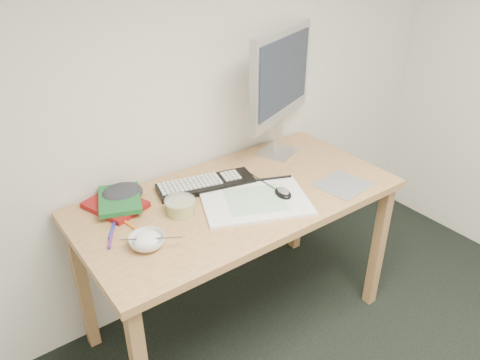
% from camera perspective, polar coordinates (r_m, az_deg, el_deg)
% --- Properties ---
extents(desk, '(1.40, 0.70, 0.75)m').
position_cam_1_polar(desk, '(2.08, -0.19, -3.81)').
color(desk, tan).
rests_on(desk, ground).
extents(mousepad, '(0.24, 0.22, 0.00)m').
position_cam_1_polar(mousepad, '(2.16, 12.43, -0.56)').
color(mousepad, gray).
rests_on(mousepad, desk).
extents(sketchpad, '(0.53, 0.46, 0.01)m').
position_cam_1_polar(sketchpad, '(1.99, 1.84, -2.54)').
color(sketchpad, silver).
rests_on(sketchpad, desk).
extents(keyboard, '(0.45, 0.24, 0.03)m').
position_cam_1_polar(keyboard, '(2.10, -4.17, -0.53)').
color(keyboard, black).
rests_on(keyboard, desk).
extents(monitor, '(0.51, 0.24, 0.62)m').
position_cam_1_polar(monitor, '(2.27, 4.98, 12.18)').
color(monitor, silver).
rests_on(monitor, desk).
extents(mouse, '(0.08, 0.11, 0.03)m').
position_cam_1_polar(mouse, '(2.02, 5.28, -1.37)').
color(mouse, black).
rests_on(mouse, sketchpad).
extents(rice_bowl, '(0.14, 0.14, 0.04)m').
position_cam_1_polar(rice_bowl, '(1.76, -11.24, -7.37)').
color(rice_bowl, white).
rests_on(rice_bowl, desk).
extents(chopsticks, '(0.20, 0.14, 0.02)m').
position_cam_1_polar(chopsticks, '(1.73, -10.77, -7.03)').
color(chopsticks, silver).
rests_on(chopsticks, rice_bowl).
extents(fruit_tub, '(0.13, 0.13, 0.06)m').
position_cam_1_polar(fruit_tub, '(1.92, -7.31, -3.21)').
color(fruit_tub, '#D9C04C').
rests_on(fruit_tub, desk).
extents(book_red, '(0.24, 0.28, 0.02)m').
position_cam_1_polar(book_red, '(2.02, -14.95, -2.95)').
color(book_red, maroon).
rests_on(book_red, desk).
extents(book_green, '(0.24, 0.28, 0.02)m').
position_cam_1_polar(book_green, '(2.00, -14.45, -2.30)').
color(book_green, '#175D27').
rests_on(book_green, book_red).
extents(cloth_lump, '(0.18, 0.17, 0.06)m').
position_cam_1_polar(cloth_lump, '(2.05, -14.19, -1.65)').
color(cloth_lump, '#272B2F').
rests_on(cloth_lump, desk).
extents(pencil_pink, '(0.16, 0.02, 0.01)m').
position_cam_1_polar(pencil_pink, '(2.04, -1.78, -1.66)').
color(pencil_pink, '#E37184').
rests_on(pencil_pink, desk).
extents(pencil_tan, '(0.13, 0.16, 0.01)m').
position_cam_1_polar(pencil_tan, '(2.09, -0.77, -0.79)').
color(pencil_tan, tan).
rests_on(pencil_tan, desk).
extents(pencil_black, '(0.18, 0.04, 0.01)m').
position_cam_1_polar(pencil_black, '(2.14, -0.71, -0.13)').
color(pencil_black, black).
rests_on(pencil_black, desk).
extents(marker_blue, '(0.09, 0.12, 0.01)m').
position_cam_1_polar(marker_blue, '(1.88, -15.23, -5.66)').
color(marker_blue, '#202CB1').
rests_on(marker_blue, desk).
extents(marker_orange, '(0.04, 0.13, 0.01)m').
position_cam_1_polar(marker_orange, '(1.91, -13.85, -4.93)').
color(marker_orange, orange).
rests_on(marker_orange, desk).
extents(marker_purple, '(0.07, 0.12, 0.01)m').
position_cam_1_polar(marker_purple, '(1.83, -15.47, -6.79)').
color(marker_purple, '#58227D').
rests_on(marker_purple, desk).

